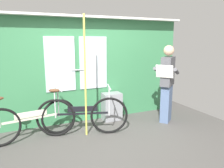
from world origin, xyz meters
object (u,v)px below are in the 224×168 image
object	(u,v)px
passenger_reading_newspaper	(167,82)
bicycle_near_door	(82,115)
trash_bin_by_wall	(112,106)
handrail_pole	(85,77)
bicycle_leaning_behind	(31,121)

from	to	relation	value
passenger_reading_newspaper	bicycle_near_door	bearing A→B (deg)	-40.43
trash_bin_by_wall	handrail_pole	distance (m)	1.22
bicycle_near_door	trash_bin_by_wall	distance (m)	0.97
bicycle_near_door	bicycle_leaning_behind	xyz separation A→B (m)	(-0.89, 0.16, -0.02)
bicycle_near_door	handrail_pole	distance (m)	0.72
passenger_reading_newspaper	handrail_pole	world-z (taller)	handrail_pole
bicycle_leaning_behind	trash_bin_by_wall	size ratio (longest dim) A/B	2.71
handrail_pole	bicycle_near_door	bearing A→B (deg)	155.75
passenger_reading_newspaper	handrail_pole	distance (m)	1.80
bicycle_near_door	passenger_reading_newspaper	size ratio (longest dim) A/B	0.99
bicycle_near_door	trash_bin_by_wall	bearing A→B (deg)	49.02
bicycle_near_door	bicycle_leaning_behind	bearing A→B (deg)	-173.42
bicycle_leaning_behind	trash_bin_by_wall	xyz separation A→B (m)	(1.71, 0.36, -0.06)
bicycle_leaning_behind	handrail_pole	distance (m)	1.21
passenger_reading_newspaper	trash_bin_by_wall	size ratio (longest dim) A/B	2.71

